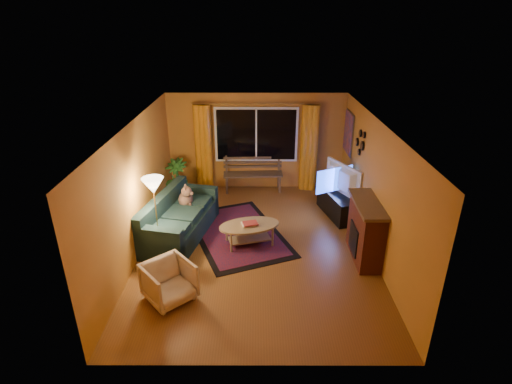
{
  "coord_description": "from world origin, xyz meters",
  "views": [
    {
      "loc": [
        0.02,
        -6.89,
        4.28
      ],
      "look_at": [
        0.0,
        0.3,
        1.05
      ],
      "focal_mm": 28.0,
      "sensor_mm": 36.0,
      "label": 1
    }
  ],
  "objects_px": {
    "floor_lamp": "(157,217)",
    "sofa": "(180,217)",
    "armchair": "(169,280)",
    "bench": "(253,182)",
    "tv_console": "(337,204)",
    "coffee_table": "(249,234)"
  },
  "relations": [
    {
      "from": "bench",
      "to": "armchair",
      "type": "bearing_deg",
      "value": -109.74
    },
    {
      "from": "bench",
      "to": "sofa",
      "type": "relative_size",
      "value": 0.69
    },
    {
      "from": "armchair",
      "to": "floor_lamp",
      "type": "distance_m",
      "value": 1.52
    },
    {
      "from": "armchair",
      "to": "coffee_table",
      "type": "relative_size",
      "value": 0.6
    },
    {
      "from": "sofa",
      "to": "floor_lamp",
      "type": "distance_m",
      "value": 0.81
    },
    {
      "from": "bench",
      "to": "coffee_table",
      "type": "xyz_separation_m",
      "value": [
        -0.05,
        -2.68,
        -0.01
      ]
    },
    {
      "from": "armchair",
      "to": "sofa",
      "type": "bearing_deg",
      "value": 53.7
    },
    {
      "from": "tv_console",
      "to": "bench",
      "type": "bearing_deg",
      "value": 129.64
    },
    {
      "from": "bench",
      "to": "armchair",
      "type": "height_order",
      "value": "armchair"
    },
    {
      "from": "coffee_table",
      "to": "sofa",
      "type": "bearing_deg",
      "value": 166.99
    },
    {
      "from": "bench",
      "to": "floor_lamp",
      "type": "height_order",
      "value": "floor_lamp"
    },
    {
      "from": "bench",
      "to": "tv_console",
      "type": "relative_size",
      "value": 1.17
    },
    {
      "from": "sofa",
      "to": "armchair",
      "type": "bearing_deg",
      "value": -72.23
    },
    {
      "from": "sofa",
      "to": "tv_console",
      "type": "height_order",
      "value": "sofa"
    },
    {
      "from": "bench",
      "to": "sofa",
      "type": "distance_m",
      "value": 2.79
    },
    {
      "from": "floor_lamp",
      "to": "sofa",
      "type": "bearing_deg",
      "value": 66.17
    },
    {
      "from": "armchair",
      "to": "coffee_table",
      "type": "distance_m",
      "value": 2.13
    },
    {
      "from": "tv_console",
      "to": "sofa",
      "type": "bearing_deg",
      "value": -179.01
    },
    {
      "from": "tv_console",
      "to": "floor_lamp",
      "type": "bearing_deg",
      "value": -171.0
    },
    {
      "from": "floor_lamp",
      "to": "armchair",
      "type": "bearing_deg",
      "value": -71.12
    },
    {
      "from": "bench",
      "to": "tv_console",
      "type": "height_order",
      "value": "tv_console"
    },
    {
      "from": "coffee_table",
      "to": "armchair",
      "type": "bearing_deg",
      "value": -126.47
    }
  ]
}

